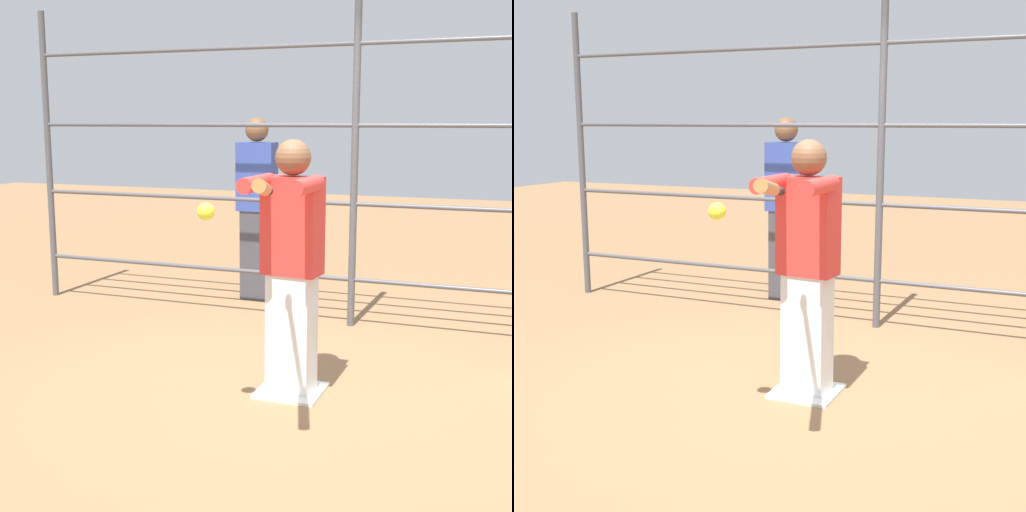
% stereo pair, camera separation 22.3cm
% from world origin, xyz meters
% --- Properties ---
extents(ground_plane, '(24.00, 24.00, 0.00)m').
position_xyz_m(ground_plane, '(0.00, 0.00, 0.00)').
color(ground_plane, olive).
extents(home_plate, '(0.40, 0.40, 0.02)m').
position_xyz_m(home_plate, '(0.00, 0.00, 0.01)').
color(home_plate, white).
rests_on(home_plate, ground).
extents(fence_backstop, '(6.01, 0.06, 2.69)m').
position_xyz_m(fence_backstop, '(0.00, -1.60, 1.34)').
color(fence_backstop, '#4C4C51').
rests_on(fence_backstop, ground).
extents(batter, '(0.41, 0.56, 1.59)m').
position_xyz_m(batter, '(0.00, 0.02, 0.86)').
color(batter, silver).
rests_on(batter, ground).
extents(baseball_bat_swinging, '(0.28, 0.78, 0.16)m').
position_xyz_m(baseball_bat_swinging, '(-0.14, 0.88, 1.38)').
color(baseball_bat_swinging, black).
extents(softball_in_flight, '(0.10, 0.10, 0.10)m').
position_xyz_m(softball_in_flight, '(0.28, 0.64, 1.22)').
color(softball_in_flight, yellow).
extents(bystander_behind_fence, '(0.36, 0.22, 1.73)m').
position_xyz_m(bystander_behind_fence, '(1.07, -2.18, 0.90)').
color(bystander_behind_fence, '#3F3F47').
rests_on(bystander_behind_fence, ground).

